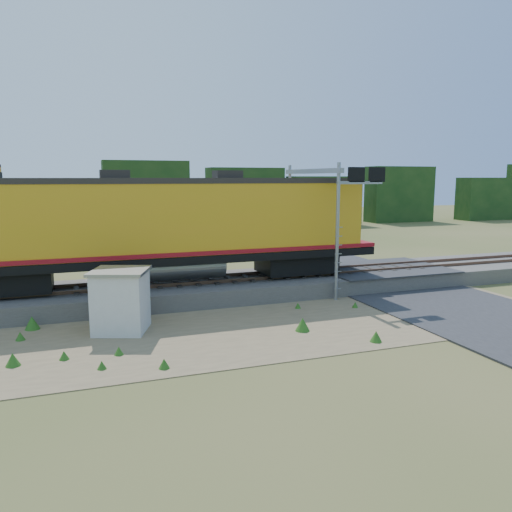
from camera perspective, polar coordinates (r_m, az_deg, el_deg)
name	(u,v)px	position (r m, az deg, el deg)	size (l,w,h in m)	color
ground	(316,324)	(20.32, 6.88, -7.73)	(140.00, 140.00, 0.00)	#475123
ballast	(263,285)	(25.55, 0.85, -3.28)	(70.00, 5.00, 0.80)	slate
rails	(263,275)	(25.45, 0.85, -2.22)	(70.00, 1.54, 0.16)	brown
dirt_shoulder	(265,325)	(19.97, 1.04, -7.91)	(26.00, 8.00, 0.03)	#8C7754
road	(445,303)	(24.71, 20.82, -5.03)	(7.00, 66.00, 0.86)	#38383A
tree_line_north	(161,203)	(56.13, -10.80, 5.98)	(130.00, 3.00, 6.50)	#153513
weed_clumps	(232,332)	(19.15, -2.78, -8.71)	(15.00, 6.20, 0.56)	#2D621C
locomotive	(157,225)	(23.72, -11.28, 3.52)	(21.02, 3.21, 5.42)	black
shed	(121,300)	(19.60, -15.18, -4.92)	(2.58, 2.58, 2.40)	silver
signal_gantry	(323,195)	(25.60, 7.65, 6.87)	(2.58, 6.20, 6.51)	gray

